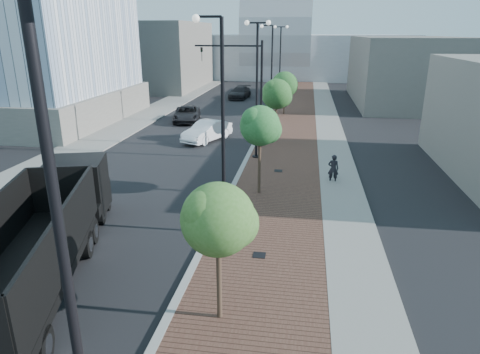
# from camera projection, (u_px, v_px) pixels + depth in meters

# --- Properties ---
(sidewalk) EXTENTS (7.00, 140.00, 0.12)m
(sidewalk) POSITION_uv_depth(u_px,v_px,m) (301.00, 113.00, 46.72)
(sidewalk) COLOR #4C2D23
(sidewalk) RESTS_ON ground
(concrete_strip) EXTENTS (2.40, 140.00, 0.13)m
(concrete_strip) POSITION_uv_depth(u_px,v_px,m) (326.00, 114.00, 46.32)
(concrete_strip) COLOR slate
(concrete_strip) RESTS_ON ground
(curb) EXTENTS (0.30, 140.00, 0.14)m
(curb) POSITION_uv_depth(u_px,v_px,m) (270.00, 112.00, 47.22)
(curb) COLOR gray
(curb) RESTS_ON ground
(west_sidewalk) EXTENTS (4.00, 140.00, 0.12)m
(west_sidewalk) POSITION_uv_depth(u_px,v_px,m) (158.00, 109.00, 49.11)
(west_sidewalk) COLOR slate
(west_sidewalk) RESTS_ON ground
(dump_truck) EXTENTS (6.17, 13.49, 3.43)m
(dump_truck) POSITION_uv_depth(u_px,v_px,m) (60.00, 220.00, 16.93)
(dump_truck) COLOR black
(dump_truck) RESTS_ON ground
(white_sedan) EXTENTS (3.58, 5.32, 1.66)m
(white_sedan) POSITION_uv_depth(u_px,v_px,m) (207.00, 131.00, 34.97)
(white_sedan) COLOR white
(white_sedan) RESTS_ON ground
(dark_car_mid) EXTENTS (3.51, 5.81, 1.51)m
(dark_car_mid) POSITION_uv_depth(u_px,v_px,m) (187.00, 114.00, 42.59)
(dark_car_mid) COLOR black
(dark_car_mid) RESTS_ON ground
(dark_car_far) EXTENTS (2.69, 5.56, 1.56)m
(dark_car_far) POSITION_uv_depth(u_px,v_px,m) (240.00, 93.00, 57.31)
(dark_car_far) COLOR black
(dark_car_far) RESTS_ON ground
(pedestrian) EXTENTS (0.66, 0.45, 1.74)m
(pedestrian) POSITION_uv_depth(u_px,v_px,m) (333.00, 169.00, 25.17)
(pedestrian) COLOR black
(pedestrian) RESTS_ON ground
(streetlight_0) EXTENTS (1.72, 0.56, 9.28)m
(streetlight_0) POSITION_uv_depth(u_px,v_px,m) (70.00, 297.00, 6.33)
(streetlight_0) COLOR black
(streetlight_0) RESTS_ON ground
(streetlight_1) EXTENTS (1.44, 0.56, 9.21)m
(streetlight_1) POSITION_uv_depth(u_px,v_px,m) (221.00, 139.00, 17.72)
(streetlight_1) COLOR black
(streetlight_1) RESTS_ON ground
(streetlight_2) EXTENTS (1.72, 0.56, 9.28)m
(streetlight_2) POSITION_uv_depth(u_px,v_px,m) (257.00, 90.00, 28.77)
(streetlight_2) COLOR black
(streetlight_2) RESTS_ON ground
(streetlight_3) EXTENTS (1.44, 0.56, 9.21)m
(streetlight_3) POSITION_uv_depth(u_px,v_px,m) (270.00, 79.00, 40.16)
(streetlight_3) COLOR black
(streetlight_3) RESTS_ON ground
(streetlight_4) EXTENTS (1.72, 0.56, 9.28)m
(streetlight_4) POSITION_uv_depth(u_px,v_px,m) (280.00, 65.00, 51.21)
(streetlight_4) COLOR black
(streetlight_4) RESTS_ON ground
(traffic_mast) EXTENTS (5.09, 0.20, 8.00)m
(traffic_mast) POSITION_uv_depth(u_px,v_px,m) (250.00, 83.00, 31.65)
(traffic_mast) COLOR black
(traffic_mast) RESTS_ON ground
(tree_0) EXTENTS (2.26, 2.19, 4.54)m
(tree_0) POSITION_uv_depth(u_px,v_px,m) (220.00, 220.00, 12.26)
(tree_0) COLOR #382619
(tree_0) RESTS_ON ground
(tree_1) EXTENTS (2.22, 2.14, 4.95)m
(tree_1) POSITION_uv_depth(u_px,v_px,m) (261.00, 126.00, 22.41)
(tree_1) COLOR #382619
(tree_1) RESTS_ON ground
(tree_2) EXTENTS (2.44, 2.40, 5.10)m
(tree_2) POSITION_uv_depth(u_px,v_px,m) (277.00, 94.00, 33.62)
(tree_2) COLOR #382619
(tree_2) RESTS_ON ground
(tree_3) EXTENTS (2.77, 2.77, 4.64)m
(tree_3) POSITION_uv_depth(u_px,v_px,m) (285.00, 85.00, 45.04)
(tree_3) COLOR #382619
(tree_3) RESTS_ON ground
(tower_podium) EXTENTS (19.00, 19.00, 3.00)m
(tower_podium) POSITION_uv_depth(u_px,v_px,m) (25.00, 106.00, 42.77)
(tower_podium) COLOR slate
(tower_podium) RESTS_ON ground
(convention_center) EXTENTS (50.00, 30.00, 50.00)m
(convention_center) POSITION_uv_depth(u_px,v_px,m) (280.00, 45.00, 87.66)
(convention_center) COLOR #A3A7AD
(convention_center) RESTS_ON ground
(commercial_block_nw) EXTENTS (14.00, 20.00, 10.00)m
(commercial_block_nw) POSITION_uv_depth(u_px,v_px,m) (156.00, 56.00, 67.23)
(commercial_block_nw) COLOR slate
(commercial_block_nw) RESTS_ON ground
(commercial_block_ne) EXTENTS (12.00, 22.00, 8.00)m
(commercial_block_ne) POSITION_uv_depth(u_px,v_px,m) (405.00, 70.00, 52.97)
(commercial_block_ne) COLOR #635F59
(commercial_block_ne) RESTS_ON ground
(utility_cover_1) EXTENTS (0.50, 0.50, 0.02)m
(utility_cover_1) POSITION_uv_depth(u_px,v_px,m) (259.00, 255.00, 16.94)
(utility_cover_1) COLOR black
(utility_cover_1) RESTS_ON sidewalk
(utility_cover_2) EXTENTS (0.50, 0.50, 0.02)m
(utility_cover_2) POSITION_uv_depth(u_px,v_px,m) (278.00, 171.00, 27.22)
(utility_cover_2) COLOR black
(utility_cover_2) RESTS_ON sidewalk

